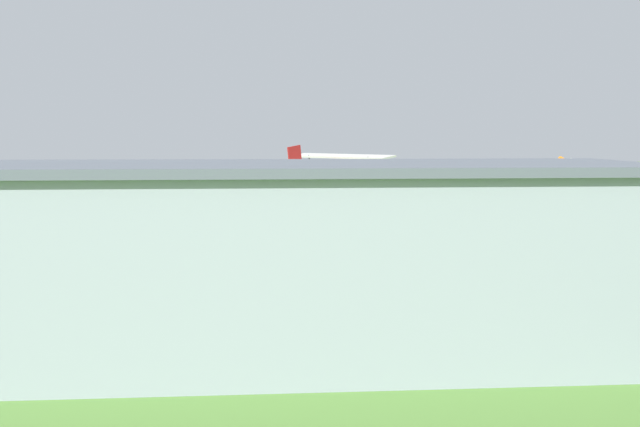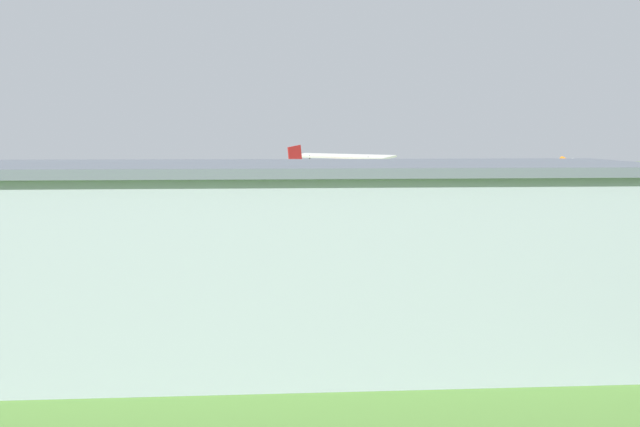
{
  "view_description": "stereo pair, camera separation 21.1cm",
  "coord_description": "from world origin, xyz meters",
  "views": [
    {
      "loc": [
        -2.32,
        67.64,
        8.76
      ],
      "look_at": [
        -4.63,
        14.82,
        3.95
      ],
      "focal_mm": 49.91,
      "sensor_mm": 36.0,
      "label": 1
    },
    {
      "loc": [
        -2.54,
        67.65,
        8.76
      ],
      "look_at": [
        -4.63,
        14.82,
        3.95
      ],
      "focal_mm": 49.91,
      "sensor_mm": 36.0,
      "label": 2
    }
  ],
  "objects": [
    {
      "name": "ground_plane",
      "position": [
        0.0,
        0.0,
        0.0
      ],
      "size": [
        400.0,
        400.0,
        0.0
      ],
      "primitive_type": "plane",
      "color": "#568438"
    },
    {
      "name": "hangar",
      "position": [
        -3.45,
        33.27,
        3.81
      ],
      "size": [
        27.19,
        11.88,
        7.6
      ],
      "color": "#99A3AD",
      "rests_on": "ground_plane"
    },
    {
      "name": "biplane",
      "position": [
        -5.68,
        7.39,
        6.06
      ],
      "size": [
        7.99,
        8.0,
        3.67
      ],
      "color": "#B21E1E"
    },
    {
      "name": "car_blue",
      "position": [
        10.86,
        21.09,
        0.86
      ],
      "size": [
        2.04,
        4.28,
        1.67
      ],
      "color": "#23389E",
      "rests_on": "ground_plane"
    },
    {
      "name": "person_watching_takeoff",
      "position": [
        6.92,
        18.69,
        0.86
      ],
      "size": [
        0.53,
        0.53,
        1.72
      ],
      "color": "#33723F",
      "rests_on": "ground_plane"
    },
    {
      "name": "person_by_parked_cars",
      "position": [
        5.67,
        17.85,
        0.8
      ],
      "size": [
        0.5,
        0.5,
        1.61
      ],
      "color": "beige",
      "rests_on": "ground_plane"
    },
    {
      "name": "person_beside_truck",
      "position": [
        -11.6,
        18.57,
        0.78
      ],
      "size": [
        0.39,
        0.39,
        1.58
      ],
      "color": "#33723F",
      "rests_on": "ground_plane"
    },
    {
      "name": "windsock",
      "position": [
        -30.09,
        -18.25,
        5.67
      ],
      "size": [
        1.19,
        1.39,
        6.46
      ],
      "color": "silver",
      "rests_on": "ground_plane"
    }
  ]
}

